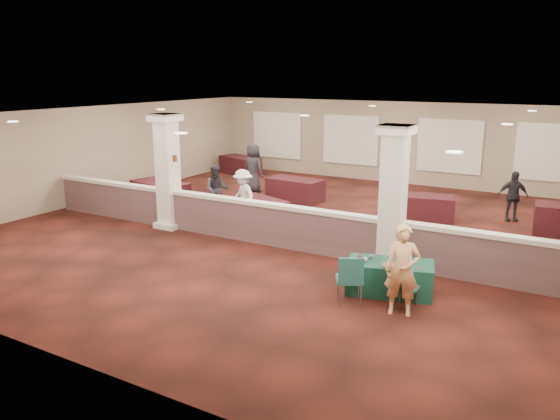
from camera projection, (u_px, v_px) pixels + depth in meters
The scene contains 31 objects.
ground at pixel (303, 231), 15.14m from camera, with size 16.00×16.00×0.00m, color #471711.
wall_back at pixel (398, 143), 21.47m from camera, with size 16.00×0.04×3.20m, color #7E6D57.
wall_front at pixel (53, 260), 8.03m from camera, with size 16.00×0.04×3.20m, color #7E6D57.
wall_left at pixel (97, 153), 18.63m from camera, with size 0.04×16.00×3.20m, color #7E6D57.
ceiling at pixel (305, 115), 14.36m from camera, with size 16.00×16.00×0.02m, color white.
partition_wall at pixel (276, 224), 13.75m from camera, with size 15.60×0.28×1.10m.
column_left at pixel (168, 170), 15.18m from camera, with size 0.72×0.72×3.20m.
column_right at pixel (393, 196), 12.03m from camera, with size 0.72×0.72×3.20m.
sconce_left at pixel (159, 157), 15.23m from camera, with size 0.12×0.12×0.18m.
sconce_right at pixel (175, 158), 14.96m from camera, with size 0.12×0.12×0.18m.
near_table at pixel (390, 278), 10.85m from camera, with size 1.68×0.84×0.64m, color #0E3428.
conf_chair_main at pixel (405, 285), 10.04m from camera, with size 0.43×0.44×0.81m.
conf_chair_side at pixel (350, 276), 10.21m from camera, with size 0.66×0.66×0.98m.
woman at pixel (402, 270), 9.77m from camera, with size 0.61×0.41×1.69m, color tan.
far_table_front_left at pixel (160, 194), 17.95m from camera, with size 2.00×1.00×0.81m, color black.
far_table_front_center at pixel (261, 210), 16.07m from camera, with size 1.69×0.84×0.69m, color black.
far_table_front_right at pixel (424, 207), 16.36m from camera, with size 1.77×0.89×0.72m, color black.
far_table_back_left at pixel (240, 165), 23.66m from camera, with size 1.87×0.93×0.76m, color black.
far_table_back_center at pixel (295, 190), 18.71m from camera, with size 1.88×0.94×0.76m, color black.
attendee_a at pixel (217, 189), 16.90m from camera, with size 0.74×0.41×1.53m, color black.
attendee_b at pixel (243, 196), 15.92m from camera, with size 1.00×0.46×1.57m, color silver.
attendee_c at pixel (513, 196), 16.08m from camera, with size 0.88×0.42×1.50m, color black.
attendee_d at pixel (253, 168), 19.94m from camera, with size 0.88×0.47×1.78m, color black.
laptop_base at pixel (404, 264), 10.66m from camera, with size 0.29×0.20×0.02m, color silver.
laptop_screen at pixel (404, 257), 10.73m from camera, with size 0.29×0.01×0.19m, color silver.
screen_glow at pixel (404, 258), 10.73m from camera, with size 0.26×0.00×0.17m, color silver.
knitting at pixel (392, 266), 10.55m from camera, with size 0.35×0.26×0.03m, color #BB551D.
yarn_cream at pixel (365, 259), 10.79m from camera, with size 0.10×0.10×0.10m, color beige.
yarn_red at pixel (359, 257), 10.95m from camera, with size 0.09×0.09×0.09m, color #5A121B.
yarn_grey at pixel (371, 257), 10.96m from camera, with size 0.09×0.09×0.09m, color #46464A.
scissors at pixel (420, 269), 10.40m from camera, with size 0.11×0.03×0.01m, color red.
Camera 1 is at (6.70, -12.92, 4.28)m, focal length 35.00 mm.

